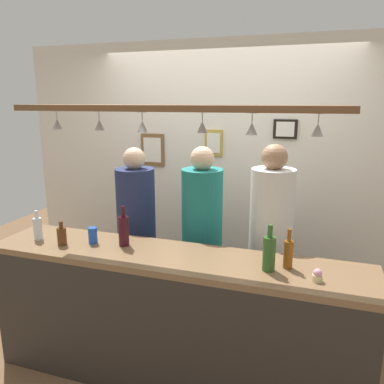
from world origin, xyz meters
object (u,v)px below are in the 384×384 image
bottle_beer_amber_tall (288,253)px  cupcake (317,276)px  bottle_champagne_green (269,253)px  picture_frame_caricature (153,150)px  bottle_wine_dark_red (124,230)px  picture_frame_upper_small (285,129)px  person_middle_teal_shirt (202,225)px  bottle_beer_brown_stubby (62,236)px  bottle_soda_clear (38,228)px  drink_can (93,235)px  picture_frame_crest (214,143)px  person_left_navy_shirt (136,220)px  person_right_white_patterned_shirt (271,229)px

bottle_beer_amber_tall → cupcake: 0.24m
bottle_champagne_green → picture_frame_caricature: size_ratio=0.88×
bottle_champagne_green → picture_frame_caricature: picture_frame_caricature is taller
bottle_wine_dark_red → picture_frame_upper_small: (1.00, 1.34, 0.66)m
person_middle_teal_shirt → bottle_beer_brown_stubby: size_ratio=9.23×
bottle_soda_clear → drink_can: (0.44, 0.06, -0.03)m
person_middle_teal_shirt → bottle_beer_brown_stubby: (-0.87, -0.69, 0.05)m
drink_can → cupcake: size_ratio=1.56×
cupcake → picture_frame_upper_small: (-0.36, 1.50, 0.75)m
person_middle_teal_shirt → picture_frame_caricature: picture_frame_caricature is taller
picture_frame_crest → picture_frame_caricature: bearing=180.0°
person_middle_teal_shirt → picture_frame_upper_small: size_ratio=7.55×
cupcake → picture_frame_crest: (-1.05, 1.50, 0.59)m
bottle_champagne_green → bottle_soda_clear: size_ratio=1.30×
bottle_beer_amber_tall → picture_frame_upper_small: size_ratio=1.18×
bottle_beer_brown_stubby → cupcake: bearing=-0.6°
person_left_navy_shirt → bottle_wine_dark_red: bearing=-72.0°
bottle_champagne_green → bottle_beer_brown_stubby: 1.51m
bottle_wine_dark_red → bottle_champagne_green: same height
person_right_white_patterned_shirt → bottle_champagne_green: 0.66m
bottle_champagne_green → drink_can: bottle_champagne_green is taller
picture_frame_caricature → person_right_white_patterned_shirt: bearing=-30.0°
person_middle_teal_shirt → bottle_champagne_green: size_ratio=5.54×
person_right_white_patterned_shirt → bottle_beer_brown_stubby: (-1.44, -0.69, 0.02)m
bottle_beer_brown_stubby → picture_frame_crest: bearing=63.2°
person_left_navy_shirt → bottle_wine_dark_red: (0.18, -0.56, 0.11)m
cupcake → picture_frame_upper_small: 1.71m
person_left_navy_shirt → person_right_white_patterned_shirt: size_ratio=0.96×
person_right_white_patterned_shirt → bottle_beer_amber_tall: bearing=-72.8°
person_left_navy_shirt → picture_frame_upper_small: bearing=33.6°
bottle_soda_clear → picture_frame_crest: (0.99, 1.44, 0.54)m
drink_can → bottle_soda_clear: bearing=-171.7°
person_left_navy_shirt → picture_frame_upper_small: 1.62m
person_middle_teal_shirt → bottle_beer_brown_stubby: bearing=-141.4°
person_middle_teal_shirt → picture_frame_upper_small: picture_frame_upper_small is taller
bottle_champagne_green → bottle_wine_dark_red: bearing=175.0°
person_right_white_patterned_shirt → picture_frame_crest: (-0.69, 0.78, 0.58)m
bottle_wine_dark_red → bottle_beer_brown_stubby: (-0.44, -0.13, -0.05)m
drink_can → picture_frame_caricature: (-0.12, 1.38, 0.47)m
bottle_beer_brown_stubby → bottle_beer_amber_tall: bearing=4.1°
bottle_wine_dark_red → picture_frame_caricature: bearing=105.1°
person_middle_teal_shirt → bottle_soda_clear: bearing=-149.4°
person_right_white_patterned_shirt → picture_frame_crest: picture_frame_crest is taller
person_middle_teal_shirt → drink_can: size_ratio=13.61×
person_middle_teal_shirt → person_right_white_patterned_shirt: person_right_white_patterned_shirt is taller
person_middle_teal_shirt → picture_frame_crest: 1.00m
person_right_white_patterned_shirt → picture_frame_crest: size_ratio=6.54×
bottle_champagne_green → picture_frame_caricature: (-1.43, 1.44, 0.41)m
bottle_champagne_green → picture_frame_caricature: bearing=134.8°
cupcake → picture_frame_crest: picture_frame_crest is taller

